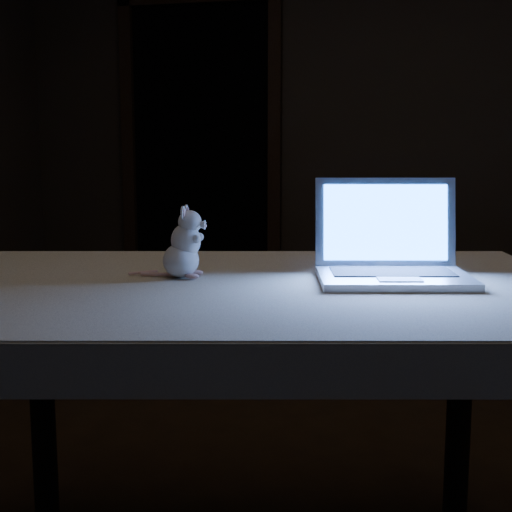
% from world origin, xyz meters
% --- Properties ---
extents(back_wall, '(4.50, 0.04, 2.60)m').
position_xyz_m(back_wall, '(0.00, 2.50, 1.30)').
color(back_wall, black).
rests_on(back_wall, ground).
extents(doorway, '(1.06, 0.36, 2.13)m').
position_xyz_m(doorway, '(-1.10, 2.50, 1.06)').
color(doorway, black).
rests_on(doorway, back_wall).
extents(table, '(1.75, 1.35, 0.84)m').
position_xyz_m(table, '(-0.07, -0.26, 0.42)').
color(table, black).
rests_on(table, floor).
extents(tablecloth, '(1.99, 1.73, 0.11)m').
position_xyz_m(tablecloth, '(-0.06, -0.23, 0.79)').
color(tablecloth, beige).
rests_on(tablecloth, table).
extents(laptop, '(0.46, 0.42, 0.26)m').
position_xyz_m(laptop, '(0.29, -0.16, 0.98)').
color(laptop, silver).
rests_on(laptop, tablecloth).
extents(plush_mouse, '(0.18, 0.18, 0.19)m').
position_xyz_m(plush_mouse, '(-0.27, -0.23, 0.94)').
color(plush_mouse, silver).
rests_on(plush_mouse, tablecloth).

